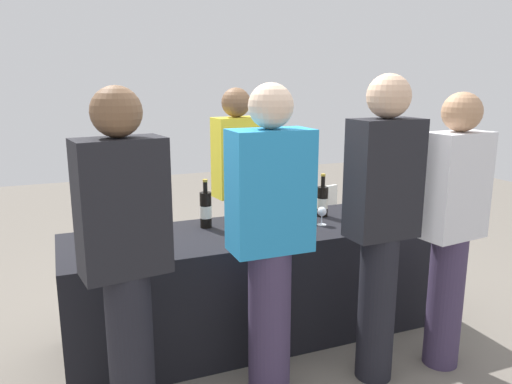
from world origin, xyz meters
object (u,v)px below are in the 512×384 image
(wine_bottle_1, at_px, (145,216))
(wine_glass_2, at_px, (322,212))
(wine_bottle_2, at_px, (206,209))
(wine_glass_4, at_px, (379,209))
(wine_bottle_5, at_px, (322,201))
(guest_2, at_px, (382,219))
(guest_3, at_px, (452,223))
(wine_bottle_4, at_px, (296,202))
(server_pouring, at_px, (237,184))
(ice_bucket, at_px, (357,199))
(guest_0, at_px, (125,255))
(wine_glass_0, at_px, (124,239))
(wine_bottle_0, at_px, (123,220))
(wine_bottle_3, at_px, (247,207))
(wine_glass_3, at_px, (352,212))
(wine_glass_1, at_px, (238,223))
(guest_1, at_px, (270,235))
(menu_board, at_px, (317,229))

(wine_bottle_1, height_order, wine_glass_2, wine_bottle_1)
(wine_bottle_2, bearing_deg, wine_glass_4, -17.21)
(wine_glass_4, bearing_deg, wine_bottle_5, 131.54)
(wine_bottle_2, xyz_separation_m, guest_2, (0.74, -0.89, 0.09))
(guest_3, bearing_deg, wine_bottle_5, 104.70)
(wine_bottle_4, relative_size, server_pouring, 0.20)
(ice_bucket, relative_size, guest_0, 0.12)
(wine_glass_0, xyz_separation_m, wine_glass_4, (1.70, 0.01, 0.00))
(wine_bottle_0, bearing_deg, wine_glass_0, -96.49)
(wine_bottle_3, relative_size, guest_0, 0.20)
(server_pouring, distance_m, guest_3, 1.64)
(wine_bottle_1, bearing_deg, guest_0, -105.16)
(wine_bottle_2, bearing_deg, wine_glass_3, -20.36)
(wine_glass_1, height_order, guest_1, guest_1)
(wine_glass_2, bearing_deg, guest_0, -156.46)
(wine_glass_1, height_order, ice_bucket, ice_bucket)
(wine_glass_3, distance_m, menu_board, 1.20)
(wine_glass_1, height_order, server_pouring, server_pouring)
(wine_bottle_3, height_order, menu_board, wine_bottle_3)
(wine_bottle_0, height_order, wine_bottle_4, wine_bottle_4)
(wine_bottle_2, distance_m, guest_2, 1.16)
(server_pouring, height_order, guest_3, server_pouring)
(menu_board, bearing_deg, guest_1, -140.68)
(wine_bottle_2, height_order, wine_glass_1, wine_bottle_2)
(wine_bottle_0, bearing_deg, wine_bottle_1, 19.21)
(wine_glass_0, relative_size, guest_2, 0.08)
(wine_glass_0, xyz_separation_m, wine_glass_2, (1.32, 0.12, -0.01))
(wine_glass_0, distance_m, menu_board, 2.16)
(wine_glass_4, relative_size, guest_3, 0.08)
(ice_bucket, bearing_deg, wine_bottle_1, 177.38)
(wine_bottle_1, bearing_deg, server_pouring, 30.97)
(wine_bottle_4, relative_size, wine_glass_0, 2.40)
(wine_bottle_4, xyz_separation_m, wine_glass_2, (0.09, -0.20, -0.03))
(wine_bottle_3, distance_m, wine_bottle_4, 0.37)
(wine_bottle_3, xyz_separation_m, menu_board, (0.97, 0.76, -0.49))
(wine_bottle_0, bearing_deg, wine_glass_4, -10.99)
(wine_bottle_0, xyz_separation_m, ice_bucket, (1.68, -0.02, -0.01))
(wine_glass_2, bearing_deg, wine_glass_4, -15.76)
(ice_bucket, distance_m, guest_1, 1.29)
(wine_bottle_1, height_order, guest_2, guest_2)
(wine_bottle_0, height_order, guest_3, guest_3)
(wine_bottle_5, bearing_deg, wine_glass_3, -77.95)
(wine_bottle_1, bearing_deg, wine_glass_3, -15.55)
(wine_bottle_4, bearing_deg, server_pouring, 114.68)
(wine_bottle_1, bearing_deg, wine_bottle_3, -5.97)
(wine_glass_0, xyz_separation_m, wine_glass_1, (0.70, 0.08, -0.01))
(wine_bottle_4, height_order, wine_glass_4, wine_bottle_4)
(guest_1, bearing_deg, wine_glass_0, 146.63)
(wine_bottle_5, xyz_separation_m, wine_glass_3, (0.06, -0.29, -0.01))
(wine_glass_3, xyz_separation_m, wine_glass_4, (0.20, -0.01, 0.00))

